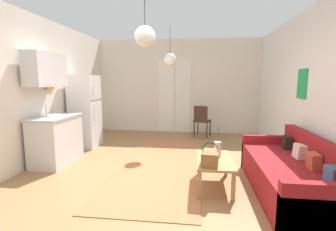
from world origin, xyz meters
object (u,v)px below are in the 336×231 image
(couch, at_px, (294,175))
(coffee_table, at_px, (215,163))
(refrigerator, at_px, (85,111))
(accent_chair, at_px, (202,119))
(pendant_lamp_near, at_px, (145,36))
(bamboo_vase, at_px, (218,149))
(pendant_lamp_far, at_px, (170,60))
(handbag, at_px, (210,158))

(couch, xyz_separation_m, coffee_table, (-1.06, 0.12, 0.09))
(refrigerator, distance_m, accent_chair, 3.05)
(couch, distance_m, coffee_table, 1.08)
(pendant_lamp_near, bearing_deg, couch, 7.75)
(coffee_table, distance_m, accent_chair, 3.20)
(pendant_lamp_near, bearing_deg, coffee_table, 22.91)
(refrigerator, bearing_deg, bamboo_vase, -31.37)
(pendant_lamp_near, xyz_separation_m, pendant_lamp_far, (0.03, 2.50, -0.09))
(refrigerator, relative_size, pendant_lamp_near, 2.14)
(pendant_lamp_near, bearing_deg, bamboo_vase, 26.83)
(handbag, distance_m, refrigerator, 3.55)
(couch, xyz_separation_m, accent_chair, (-1.22, 3.31, 0.22))
(handbag, xyz_separation_m, pendant_lamp_far, (-0.83, 2.36, 1.50))
(accent_chair, bearing_deg, bamboo_vase, 110.97)
(coffee_table, xyz_separation_m, pendant_lamp_far, (-0.91, 2.11, 1.66))
(coffee_table, relative_size, pendant_lamp_far, 1.05)
(refrigerator, relative_size, pendant_lamp_far, 1.89)
(pendant_lamp_near, height_order, pendant_lamp_far, same)
(bamboo_vase, relative_size, pendant_lamp_near, 0.58)
(bamboo_vase, height_order, handbag, bamboo_vase)
(bamboo_vase, height_order, accent_chair, same)
(bamboo_vase, height_order, refrigerator, refrigerator)
(handbag, height_order, accent_chair, accent_chair)
(handbag, bearing_deg, accent_chair, 91.18)
(couch, relative_size, accent_chair, 2.44)
(coffee_table, height_order, bamboo_vase, bamboo_vase)
(coffee_table, height_order, pendant_lamp_far, pendant_lamp_far)
(refrigerator, xyz_separation_m, pendant_lamp_far, (1.98, 0.22, 1.18))
(refrigerator, height_order, accent_chair, refrigerator)
(refrigerator, xyz_separation_m, pendant_lamp_near, (1.95, -2.28, 1.27))
(accent_chair, relative_size, pendant_lamp_far, 0.99)
(couch, distance_m, accent_chair, 3.54)
(couch, distance_m, handbag, 1.18)
(couch, bearing_deg, bamboo_vase, 167.62)
(pendant_lamp_near, relative_size, pendant_lamp_far, 0.89)
(accent_chair, xyz_separation_m, pendant_lamp_near, (-0.78, -3.59, 1.62))
(couch, xyz_separation_m, refrigerator, (-3.95, 2.01, 0.56))
(bamboo_vase, xyz_separation_m, handbag, (-0.13, -0.36, -0.02))
(coffee_table, distance_m, handbag, 0.31)
(handbag, bearing_deg, coffee_table, 72.64)
(bamboo_vase, relative_size, accent_chair, 0.52)
(handbag, height_order, pendant_lamp_far, pendant_lamp_far)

